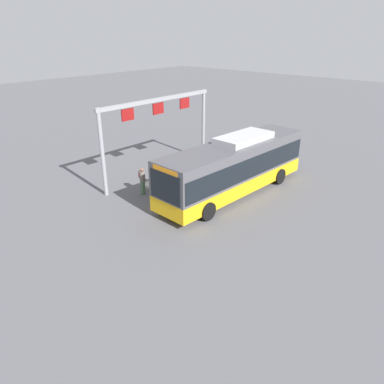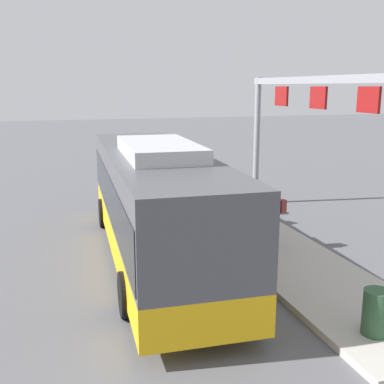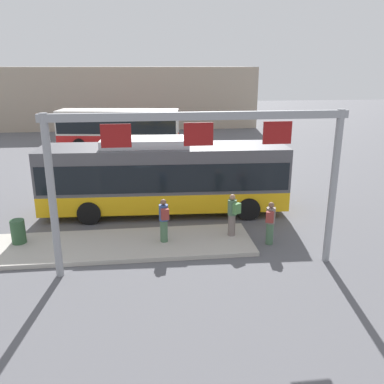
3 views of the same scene
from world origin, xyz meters
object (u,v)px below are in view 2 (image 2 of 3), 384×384
person_waiting_mid (275,216)px  trash_bin (376,312)px  person_boarding (233,197)px  bus_main (155,198)px  person_waiting_near (236,193)px

person_waiting_mid → trash_bin: bearing=76.2°
trash_bin → person_boarding: bearing=-1.9°
trash_bin → person_waiting_mid: bearing=-5.8°
bus_main → person_waiting_near: bus_main is taller
person_waiting_near → person_waiting_mid: 3.98m
person_waiting_near → bus_main: bearing=68.1°
person_boarding → person_waiting_near: bearing=-145.3°
person_waiting_near → trash_bin: 9.39m
person_waiting_near → person_boarding: bearing=89.4°
bus_main → trash_bin: (-5.61, -3.08, -1.20)m
bus_main → person_waiting_mid: size_ratio=6.59×
bus_main → person_waiting_mid: (-0.23, -3.62, -0.76)m
person_boarding → person_waiting_mid: 2.66m
bus_main → person_boarding: 4.20m
bus_main → trash_bin: 6.51m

